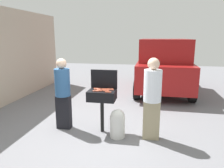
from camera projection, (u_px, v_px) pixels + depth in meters
The scene contains 20 objects.
ground_plane at pixel (93, 130), 4.89m from camera, with size 24.00×24.00×0.00m, color slate.
bbq_grill at pixel (102, 97), 4.66m from camera, with size 0.60×0.44×0.96m.
grill_lid_open at pixel (104, 79), 4.79m from camera, with size 0.60×0.05×0.42m, color black.
hot_dog_0 at pixel (111, 90), 4.63m from camera, with size 0.03×0.03×0.13m, color #C6593D.
hot_dog_1 at pixel (99, 91), 4.55m from camera, with size 0.03×0.03×0.13m, color #AD4228.
hot_dog_2 at pixel (100, 90), 4.61m from camera, with size 0.03×0.03×0.13m, color #B74C33.
hot_dog_3 at pixel (105, 89), 4.68m from camera, with size 0.03×0.03×0.13m, color #AD4228.
hot_dog_4 at pixel (96, 91), 4.53m from camera, with size 0.03×0.03×0.13m, color #C6593D.
hot_dog_5 at pixel (106, 91), 4.54m from camera, with size 0.03×0.03×0.13m, color #AD4228.
hot_dog_6 at pixel (97, 89), 4.67m from camera, with size 0.03×0.03×0.13m, color #C6593D.
hot_dog_7 at pixel (99, 89), 4.74m from camera, with size 0.03×0.03×0.13m, color #C6593D.
hot_dog_8 at pixel (105, 90), 4.60m from camera, with size 0.03×0.03×0.13m, color #B74C33.
hot_dog_9 at pixel (96, 89), 4.73m from camera, with size 0.03×0.03×0.13m, color #B74C33.
hot_dog_10 at pixel (105, 89), 4.71m from camera, with size 0.03×0.03×0.13m, color #AD4228.
hot_dog_11 at pixel (110, 89), 4.73m from camera, with size 0.03×0.03×0.13m, color #C6593D.
hot_dog_12 at pixel (108, 92), 4.44m from camera, with size 0.03×0.03×0.13m, color #C6593D.
propane_tank at pixel (117, 123), 4.50m from camera, with size 0.32×0.32×0.62m.
person_left at pixel (63, 91), 4.84m from camera, with size 0.34×0.34×1.64m.
person_right at pixel (152, 96), 4.31m from camera, with size 0.36×0.36×1.70m.
parked_minivan at pixel (163, 65), 8.37m from camera, with size 2.06×4.42×2.02m.
Camera 1 is at (1.26, -4.39, 2.10)m, focal length 34.12 mm.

